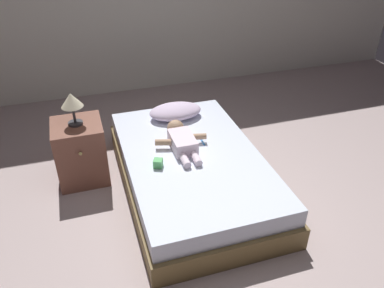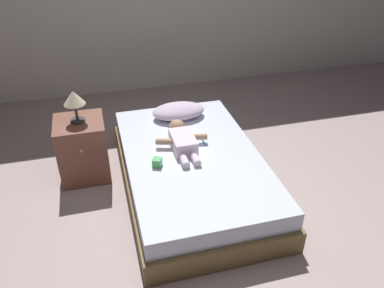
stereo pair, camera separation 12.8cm
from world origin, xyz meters
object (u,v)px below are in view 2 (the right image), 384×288
at_px(toothbrush, 203,140).
at_px(nightstand, 83,149).
at_px(bed, 192,171).
at_px(toy_block, 157,162).
at_px(pillow, 178,111).
at_px(lamp, 74,99).
at_px(baby, 182,139).

relative_size(toothbrush, nightstand, 0.26).
bearing_deg(bed, toy_block, -162.67).
distance_m(bed, pillow, 0.74).
relative_size(bed, toy_block, 20.93).
xyz_separation_m(bed, nightstand, (-0.93, 0.45, 0.11)).
bearing_deg(bed, pillow, 86.49).
xyz_separation_m(pillow, lamp, (-0.97, -0.24, 0.36)).
bearing_deg(toothbrush, bed, -130.38).
bearing_deg(toy_block, bed, 17.33).
bearing_deg(lamp, toy_block, -42.48).
distance_m(toothbrush, lamp, 1.19).
bearing_deg(pillow, lamp, -166.18).
relative_size(pillow, lamp, 1.79).
xyz_separation_m(toothbrush, toy_block, (-0.48, -0.28, 0.03)).
bearing_deg(toothbrush, nightstand, 165.72).
distance_m(pillow, lamp, 1.06).
bearing_deg(toothbrush, lamp, 165.72).
relative_size(baby, toy_block, 6.61).
bearing_deg(nightstand, baby, -18.57).
relative_size(baby, toothbrush, 4.10).
bearing_deg(toothbrush, baby, -174.35).
distance_m(bed, toothbrush, 0.30).
xyz_separation_m(lamp, toy_block, (0.60, -0.55, -0.39)).
bearing_deg(toy_block, pillow, 64.96).
relative_size(bed, nightstand, 3.42).
distance_m(pillow, toothbrush, 0.53).
xyz_separation_m(bed, toy_block, (-0.33, -0.10, 0.22)).
height_order(pillow, nightstand, nightstand).
relative_size(pillow, nightstand, 0.92).
height_order(bed, toothbrush, toothbrush).
relative_size(toothbrush, toy_block, 1.62).
distance_m(bed, nightstand, 1.04).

